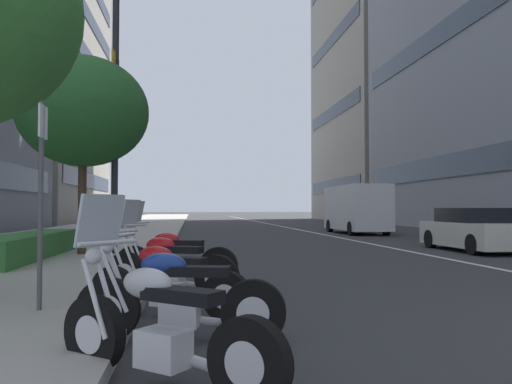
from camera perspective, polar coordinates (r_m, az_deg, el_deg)
The scene contains 14 objects.
sidewalk_right_plaza at distance 33.89m, azimuth -15.46°, elevation -3.94°, with size 160.00×8.50×0.15m, color #A39E93.
lane_centre_stripe at distance 39.14m, azimuth 2.95°, elevation -3.82°, with size 110.00×0.16×0.01m, color silver.
motorcycle_under_tarp at distance 4.12m, azimuth -10.60°, elevation -14.66°, with size 1.47×1.75×1.47m.
motorcycle_mid_row at distance 5.36m, azimuth -8.62°, elevation -11.85°, with size 0.70×2.11×1.10m.
motorcycle_by_sign_pole at distance 6.66m, azimuth -9.92°, elevation -10.00°, with size 1.08×2.02×1.08m.
motorcycle_second_in_row at distance 7.98m, azimuth -9.66°, elevation -8.32°, with size 1.03×2.04×1.50m.
motorcycle_far_end_row at distance 9.42m, azimuth -9.11°, elevation -7.32°, with size 0.88×2.20×1.50m.
car_following_behind at distance 17.96m, azimuth 23.06°, elevation -3.93°, with size 4.28×1.98×1.38m.
delivery_van_ahead at distance 28.64m, azimuth 10.98°, elevation -1.75°, with size 5.95×2.09×2.59m.
parking_sign_by_curb at distance 6.69m, azimuth -22.62°, elevation 0.86°, with size 0.32×0.06×2.50m.
street_lamp_with_banners at distance 15.05m, azimuth -13.91°, elevation 14.66°, with size 1.26×2.58×9.26m.
clipped_hedge_bed at distance 14.08m, azimuth -23.77°, elevation -5.41°, with size 6.53×1.10×0.58m, color #337033.
street_tree_far_plaza at distance 14.78m, azimuth -18.54°, elevation 8.38°, with size 3.48×3.48×5.29m.
office_tower_far_left_down_avenue at distance 68.34m, azimuth 17.48°, elevation 18.43°, with size 21.99×21.27×49.88m.
Camera 1 is at (-3.51, 6.85, 1.35)m, focal length 36.26 mm.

